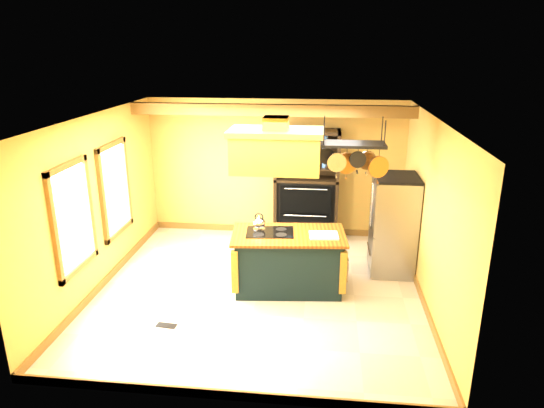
% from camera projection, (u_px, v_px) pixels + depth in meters
% --- Properties ---
extents(floor, '(5.00, 5.00, 0.00)m').
position_uv_depth(floor, '(259.00, 290.00, 7.62)').
color(floor, beige).
rests_on(floor, ground).
extents(ceiling, '(5.00, 5.00, 0.00)m').
position_uv_depth(ceiling, '(257.00, 118.00, 6.77)').
color(ceiling, white).
rests_on(ceiling, wall_back).
extents(wall_back, '(5.00, 0.02, 2.70)m').
position_uv_depth(wall_back, '(275.00, 168.00, 9.56)').
color(wall_back, gold).
rests_on(wall_back, floor).
extents(wall_front, '(5.00, 0.02, 2.70)m').
position_uv_depth(wall_front, '(224.00, 289.00, 4.84)').
color(wall_front, gold).
rests_on(wall_front, floor).
extents(wall_left, '(0.02, 5.00, 2.70)m').
position_uv_depth(wall_left, '(98.00, 203.00, 7.46)').
color(wall_left, gold).
rests_on(wall_left, floor).
extents(wall_right, '(0.02, 5.00, 2.70)m').
position_uv_depth(wall_right, '(431.00, 215.00, 6.94)').
color(wall_right, gold).
rests_on(wall_right, floor).
extents(ceiling_beam, '(5.00, 0.15, 0.20)m').
position_uv_depth(ceiling_beam, '(271.00, 110.00, 8.41)').
color(ceiling_beam, brown).
rests_on(ceiling_beam, ceiling).
extents(window_near, '(0.06, 1.06, 1.56)m').
position_uv_depth(window_near, '(73.00, 218.00, 6.68)').
color(window_near, brown).
rests_on(window_near, wall_left).
extents(window_far, '(0.06, 1.06, 1.56)m').
position_uv_depth(window_far, '(116.00, 189.00, 8.01)').
color(window_far, brown).
rests_on(window_far, wall_left).
extents(kitchen_island, '(1.81, 1.12, 1.11)m').
position_uv_depth(kitchen_island, '(288.00, 261.00, 7.55)').
color(kitchen_island, black).
rests_on(kitchen_island, floor).
extents(range_hood, '(1.36, 0.77, 0.80)m').
position_uv_depth(range_hood, '(276.00, 149.00, 7.02)').
color(range_hood, gold).
rests_on(range_hood, ceiling).
extents(pot_rack, '(1.01, 0.46, 0.83)m').
position_uv_depth(pot_rack, '(353.00, 153.00, 6.91)').
color(pot_rack, black).
rests_on(pot_rack, ceiling).
extents(refrigerator, '(0.71, 0.83, 1.62)m').
position_uv_depth(refrigerator, '(393.00, 227.00, 8.06)').
color(refrigerator, gray).
rests_on(refrigerator, floor).
extents(hutch, '(1.23, 0.56, 2.17)m').
position_uv_depth(hutch, '(306.00, 197.00, 9.43)').
color(hutch, black).
rests_on(hutch, floor).
extents(floor_register, '(0.29, 0.14, 0.01)m').
position_uv_depth(floor_register, '(166.00, 325.00, 6.65)').
color(floor_register, black).
rests_on(floor_register, floor).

